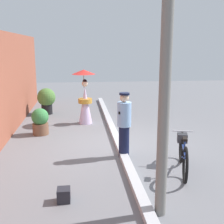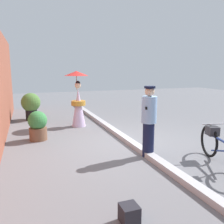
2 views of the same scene
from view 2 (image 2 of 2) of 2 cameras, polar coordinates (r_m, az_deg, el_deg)
ground_plane at (r=6.41m, az=4.32°, el=-7.69°), size 30.00×30.00×0.00m
sidewalk_curb at (r=6.39m, az=4.33°, el=-7.18°), size 14.00×0.20×0.12m
bicycle_near_officer at (r=5.42m, az=24.82°, el=-7.37°), size 1.80×0.63×0.84m
person_officer at (r=5.35m, az=8.91°, el=-1.89°), size 0.34×0.34×1.62m
person_with_parasol at (r=8.22m, az=-8.24°, el=3.21°), size 0.82×0.82×1.91m
potted_plant_by_door at (r=6.95m, az=-17.47°, el=-3.00°), size 0.54×0.53×0.83m
potted_plant_small at (r=9.77m, az=-18.97°, el=1.77°), size 0.75×0.73×1.06m
backpack_on_pavement at (r=3.36m, az=4.32°, el=-23.28°), size 0.24×0.23×0.24m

